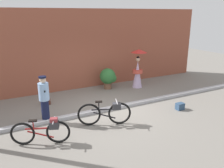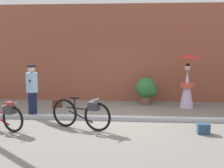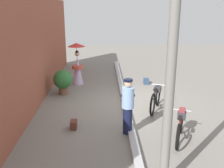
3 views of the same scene
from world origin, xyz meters
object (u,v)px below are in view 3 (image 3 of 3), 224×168
(potted_plant_by_door, at_px, (63,80))
(utility_pole, at_px, (171,70))
(person_officer, at_px, (128,105))
(person_with_parasol, at_px, (77,64))
(bicycle_far_side, at_px, (180,125))
(backpack_on_pavement, at_px, (74,124))
(bicycle_near_officer, at_px, (156,98))
(backpack_spare, at_px, (146,81))

(potted_plant_by_door, relative_size, utility_pole, 0.21)
(person_officer, distance_m, person_with_parasol, 5.22)
(bicycle_far_side, xyz_separation_m, backpack_on_pavement, (0.69, 2.93, -0.27))
(backpack_on_pavement, xyz_separation_m, utility_pole, (-2.59, -2.06, 2.27))
(bicycle_near_officer, height_order, backpack_on_pavement, bicycle_near_officer)
(person_officer, relative_size, potted_plant_by_door, 1.59)
(bicycle_far_side, height_order, person_with_parasol, person_with_parasol)
(potted_plant_by_door, bearing_deg, backpack_on_pavement, -166.69)
(bicycle_far_side, height_order, potted_plant_by_door, potted_plant_by_door)
(bicycle_near_officer, relative_size, potted_plant_by_door, 1.66)
(bicycle_near_officer, height_order, bicycle_far_side, bicycle_near_officer)
(bicycle_near_officer, height_order, potted_plant_by_door, potted_plant_by_door)
(person_officer, xyz_separation_m, utility_pole, (-2.26, -0.52, 1.56))
(person_with_parasol, bearing_deg, person_officer, -159.31)
(bicycle_far_side, bearing_deg, backpack_spare, 0.99)
(person_officer, relative_size, backpack_on_pavement, 5.17)
(bicycle_far_side, height_order, backpack_spare, bicycle_far_side)
(person_with_parasol, bearing_deg, bicycle_far_side, -148.32)
(backpack_on_pavement, bearing_deg, backpack_spare, -32.69)
(person_officer, height_order, potted_plant_by_door, person_officer)
(person_officer, bearing_deg, utility_pole, -167.01)
(potted_plant_by_door, bearing_deg, backpack_spare, -70.44)
(potted_plant_by_door, xyz_separation_m, backpack_spare, (1.27, -3.59, -0.44))
(backpack_spare, bearing_deg, person_with_parasol, 87.90)
(person_with_parasol, xyz_separation_m, backpack_spare, (-0.12, -3.14, -0.80))
(backpack_on_pavement, relative_size, utility_pole, 0.06)
(person_with_parasol, relative_size, backpack_on_pavement, 6.10)
(bicycle_near_officer, distance_m, person_with_parasol, 4.37)
(bicycle_far_side, relative_size, backpack_on_pavement, 5.04)
(person_with_parasol, bearing_deg, utility_pole, -161.68)
(bicycle_near_officer, bearing_deg, backpack_on_pavement, 117.25)
(person_with_parasol, xyz_separation_m, utility_pole, (-7.13, -2.36, 1.47))
(backpack_spare, xyz_separation_m, utility_pole, (-7.02, 0.78, 2.27))
(bicycle_far_side, height_order, backpack_on_pavement, bicycle_far_side)
(bicycle_far_side, xyz_separation_m, person_with_parasol, (5.23, 3.23, 0.53))
(potted_plant_by_door, relative_size, backpack_on_pavement, 3.25)
(bicycle_near_officer, distance_m, person_officer, 2.09)
(bicycle_far_side, relative_size, person_with_parasol, 0.83)
(person_officer, relative_size, utility_pole, 0.33)
(bicycle_near_officer, height_order, person_officer, person_officer)
(potted_plant_by_door, bearing_deg, bicycle_far_side, -136.26)
(bicycle_far_side, relative_size, potted_plant_by_door, 1.55)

